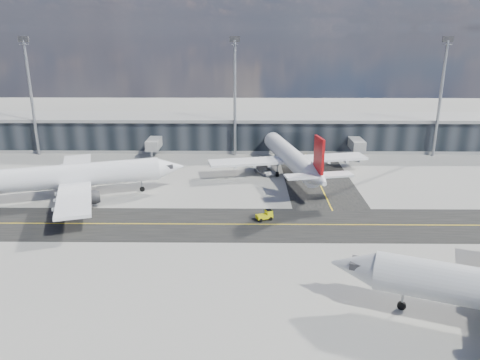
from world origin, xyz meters
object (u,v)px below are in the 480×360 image
Objects in this scene: airliner_af at (65,177)px; service_van at (265,171)px; airliner_redtail at (291,157)px; baggage_tug at (266,215)px.

airliner_af is 7.69× the size of service_van.
airliner_redtail is at bearing -38.85° from service_van.
service_van is at bearing 154.55° from baggage_tug.
baggage_tug is (-6.46, -25.02, -3.20)m from airliner_redtail.
airliner_af is 38.48m from baggage_tug.
airliner_redtail is 26.04m from baggage_tug.
service_van is (1.01, 25.84, -0.07)m from baggage_tug.
airliner_redtail reaches higher than baggage_tug.
baggage_tug is at bearing -115.68° from airliner_redtail.
service_van is at bearing 160.28° from airliner_redtail.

